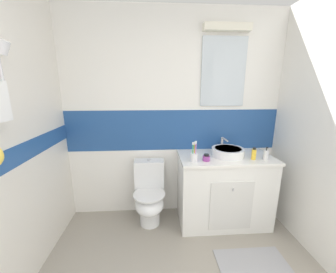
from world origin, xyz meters
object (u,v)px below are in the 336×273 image
toothbrush_cup (194,156)px  hair_gel_jar (206,158)px  toilet (149,195)px  lotion_bottle_short (254,154)px  soap_dispenser (266,155)px  sink_basin (228,152)px

toothbrush_cup → hair_gel_jar: 0.14m
toilet → lotion_bottle_short: 1.29m
toilet → lotion_bottle_short: bearing=-8.3°
soap_dispenser → lotion_bottle_short: soap_dispenser is taller
soap_dispenser → lotion_bottle_short: size_ratio=1.09×
toilet → soap_dispenser: soap_dispenser is taller
toilet → lotion_bottle_short: size_ratio=5.73×
sink_basin → toilet: size_ratio=0.53×
lotion_bottle_short → sink_basin: bearing=150.5°
toilet → hair_gel_jar: size_ratio=9.71×
hair_gel_jar → lotion_bottle_short: bearing=0.5°
toothbrush_cup → hair_gel_jar: (0.14, 0.02, -0.02)m
toilet → hair_gel_jar: (0.62, -0.17, 0.53)m
sink_basin → lotion_bottle_short: bearing=-29.5°
soap_dispenser → hair_gel_jar: (-0.65, 0.01, -0.02)m
sink_basin → lotion_bottle_short: 0.28m
sink_basin → toothbrush_cup: size_ratio=1.79×
soap_dispenser → sink_basin: bearing=157.3°
toilet → hair_gel_jar: bearing=-15.5°
toilet → toothbrush_cup: bearing=-21.5°
toothbrush_cup → lotion_bottle_short: bearing=2.0°
sink_basin → toilet: 1.06m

